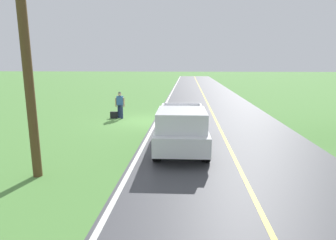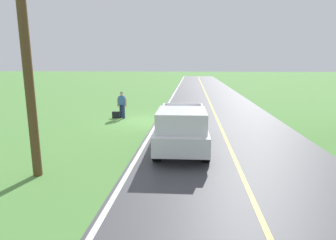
{
  "view_description": "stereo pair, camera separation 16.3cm",
  "coord_description": "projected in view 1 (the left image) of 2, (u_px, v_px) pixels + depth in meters",
  "views": [
    {
      "loc": [
        -2.78,
        17.15,
        3.58
      ],
      "look_at": [
        -2.07,
        6.77,
        1.45
      ],
      "focal_mm": 30.0,
      "sensor_mm": 36.0,
      "label": 1
    },
    {
      "loc": [
        -2.94,
        17.14,
        3.58
      ],
      "look_at": [
        -2.07,
        6.77,
        1.45
      ],
      "focal_mm": 30.0,
      "sensor_mm": 36.0,
      "label": 2
    }
  ],
  "objects": [
    {
      "name": "ground_plane",
      "position": [
        143.0,
        121.0,
        17.67
      ],
      "size": [
        200.0,
        200.0,
        0.0
      ],
      "primitive_type": "plane",
      "color": "#568E42"
    },
    {
      "name": "road_surface",
      "position": [
        216.0,
        122.0,
        17.36
      ],
      "size": [
        7.82,
        120.0,
        0.0
      ],
      "primitive_type": "cube",
      "color": "#47474C",
      "rests_on": "ground"
    },
    {
      "name": "lane_edge_line",
      "position": [
        157.0,
        121.0,
        17.61
      ],
      "size": [
        0.16,
        117.6,
        0.0
      ],
      "primitive_type": "cube",
      "color": "silver",
      "rests_on": "ground"
    },
    {
      "name": "lane_centre_line",
      "position": [
        216.0,
        122.0,
        17.36
      ],
      "size": [
        0.14,
        117.6,
        0.0
      ],
      "primitive_type": "cube",
      "color": "gold",
      "rests_on": "ground"
    },
    {
      "name": "hitchhiker_walking",
      "position": [
        120.0,
        103.0,
        18.29
      ],
      "size": [
        0.62,
        0.51,
        1.75
      ],
      "color": "navy",
      "rests_on": "ground"
    },
    {
      "name": "suitcase_carried",
      "position": [
        114.0,
        115.0,
        18.37
      ],
      "size": [
        0.47,
        0.22,
        0.44
      ],
      "primitive_type": "cube",
      "rotation": [
        0.0,
        0.0,
        1.62
      ],
      "color": "black",
      "rests_on": "ground"
    },
    {
      "name": "pickup_truck_passing",
      "position": [
        182.0,
        127.0,
        11.62
      ],
      "size": [
        2.18,
        5.44,
        1.82
      ],
      "color": "silver",
      "rests_on": "ground"
    },
    {
      "name": "utility_pole_roadside",
      "position": [
        25.0,
        44.0,
        8.22
      ],
      "size": [
        0.28,
        0.28,
        8.22
      ],
      "primitive_type": "cylinder",
      "color": "brown",
      "rests_on": "ground"
    }
  ]
}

